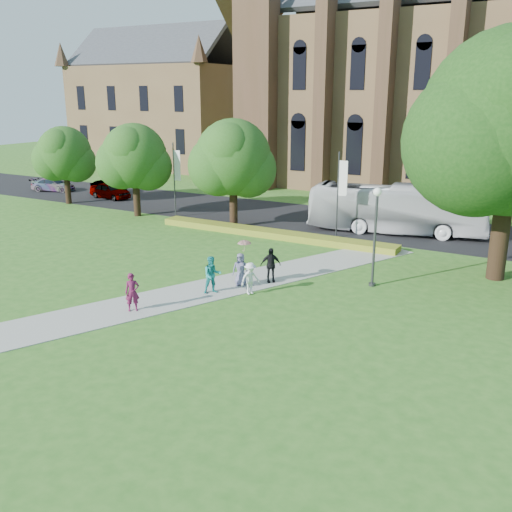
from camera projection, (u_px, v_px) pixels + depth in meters
The scene contains 21 objects.
ground at pixel (184, 299), 28.28m from camera, with size 160.00×160.00×0.00m, color #316A1F.
road at pixel (335, 221), 45.01m from camera, with size 160.00×10.00×0.02m, color black.
footpath at pixel (196, 293), 29.11m from camera, with size 3.20×30.00×0.04m, color #B2B2A8.
flower_hedge at pixel (272, 234), 40.20m from camera, with size 18.00×1.40×0.45m, color gold.
building_west at pixel (163, 96), 76.86m from camera, with size 22.00×14.00×18.30m.
streetlamp at pixel (376, 225), 29.26m from camera, with size 0.44×0.44×5.24m.
street_tree_0 at pixel (134, 156), 45.69m from camera, with size 5.20×5.20×7.50m.
street_tree_1 at pixel (233, 157), 41.77m from camera, with size 5.60×5.60×8.05m.
street_tree_2 at pixel (64, 154), 50.87m from camera, with size 4.80×4.80×6.95m.
banner_pole_0 at pixel (339, 190), 39.05m from camera, with size 0.70×0.10×6.00m.
banner_pole_1 at pixel (175, 176), 45.65m from camera, with size 0.70×0.10×6.00m.
tour_coach at pixel (397, 209), 40.90m from camera, with size 2.93×12.54×3.49m, color white.
car_0 at pixel (110, 191), 54.31m from camera, with size 1.76×4.37×1.49m, color gray.
car_1 at pixel (109, 187), 56.62m from camera, with size 1.45×4.15×1.37m, color gray.
car_2 at pixel (53, 185), 58.33m from camera, with size 1.81×4.44×1.29m, color gray.
pedestrian_0 at pixel (132, 292), 26.43m from camera, with size 0.66×0.43×1.82m, color #60163A.
pedestrian_1 at pixel (212, 275), 28.73m from camera, with size 0.93×0.73×1.92m, color teal.
pedestrian_2 at pixel (250, 278), 28.65m from camera, with size 1.06×0.61×1.64m, color white.
pedestrian_3 at pixel (271, 265), 30.43m from camera, with size 1.10×0.46×1.88m, color black.
pedestrian_4 at pixel (241, 269), 29.93m from camera, with size 0.85×0.55×1.74m, color slate.
parasol at pixel (244, 248), 29.59m from camera, with size 0.70×0.70×0.62m, color #CA8E98.
Camera 1 is at (16.14, -21.39, 9.95)m, focal length 40.00 mm.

